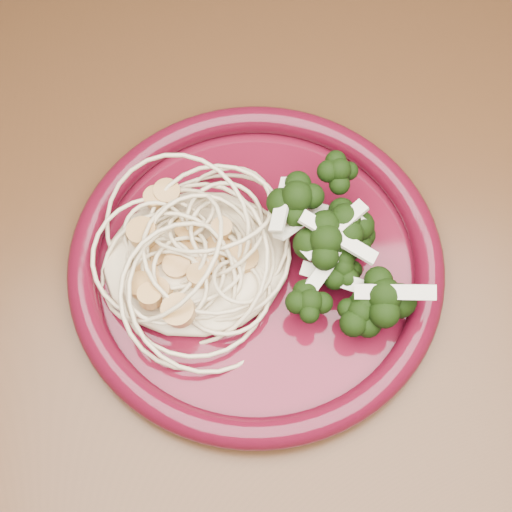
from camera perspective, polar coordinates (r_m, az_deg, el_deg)
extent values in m
plane|color=brown|center=(1.28, 4.38, -17.79)|extent=(3.50, 3.50, 0.00)
cube|color=#472814|center=(0.57, 9.39, -6.76)|extent=(1.20, 0.80, 0.04)
cylinder|color=#4A0917|center=(0.57, 0.00, -0.75)|extent=(0.32, 0.32, 0.01)
torus|color=#4A0816|center=(0.56, 0.00, -0.33)|extent=(0.33, 0.33, 0.02)
ellipsoid|color=beige|center=(0.55, -4.83, 0.09)|extent=(0.16, 0.14, 0.03)
ellipsoid|color=black|center=(0.55, 5.98, 0.59)|extent=(0.10, 0.15, 0.05)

